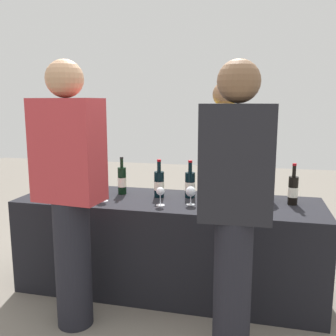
# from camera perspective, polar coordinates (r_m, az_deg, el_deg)

# --- Properties ---
(ground_plane) EXTENTS (12.00, 12.00, 0.00)m
(ground_plane) POSITION_cam_1_polar(r_m,az_deg,el_deg) (3.18, 0.00, -17.78)
(ground_plane) COLOR slate
(tasting_table) EXTENTS (2.33, 0.69, 0.74)m
(tasting_table) POSITION_cam_1_polar(r_m,az_deg,el_deg) (3.03, 0.00, -11.60)
(tasting_table) COLOR black
(tasting_table) RESTS_ON ground_plane
(wine_bottle_0) EXTENTS (0.07, 0.07, 0.34)m
(wine_bottle_0) POSITION_cam_1_polar(r_m,az_deg,el_deg) (3.28, -13.57, -1.25)
(wine_bottle_0) COLOR black
(wine_bottle_0) RESTS_ON tasting_table
(wine_bottle_1) EXTENTS (0.07, 0.07, 0.34)m
(wine_bottle_1) POSITION_cam_1_polar(r_m,az_deg,el_deg) (3.17, -11.99, -1.58)
(wine_bottle_1) COLOR black
(wine_bottle_1) RESTS_ON tasting_table
(wine_bottle_2) EXTENTS (0.07, 0.07, 0.31)m
(wine_bottle_2) POSITION_cam_1_polar(r_m,az_deg,el_deg) (3.10, -7.00, -1.87)
(wine_bottle_2) COLOR black
(wine_bottle_2) RESTS_ON tasting_table
(wine_bottle_3) EXTENTS (0.08, 0.08, 0.30)m
(wine_bottle_3) POSITION_cam_1_polar(r_m,az_deg,el_deg) (2.98, -1.36, -2.41)
(wine_bottle_3) COLOR black
(wine_bottle_3) RESTS_ON tasting_table
(wine_bottle_4) EXTENTS (0.08, 0.08, 0.30)m
(wine_bottle_4) POSITION_cam_1_polar(r_m,az_deg,el_deg) (2.97, 3.37, -2.50)
(wine_bottle_4) COLOR black
(wine_bottle_4) RESTS_ON tasting_table
(wine_bottle_5) EXTENTS (0.07, 0.07, 0.31)m
(wine_bottle_5) POSITION_cam_1_polar(r_m,az_deg,el_deg) (2.98, 10.02, -2.53)
(wine_bottle_5) COLOR black
(wine_bottle_5) RESTS_ON tasting_table
(wine_bottle_6) EXTENTS (0.07, 0.07, 0.31)m
(wine_bottle_6) POSITION_cam_1_polar(r_m,az_deg,el_deg) (2.91, 18.48, -3.19)
(wine_bottle_6) COLOR black
(wine_bottle_6) RESTS_ON tasting_table
(wine_glass_0) EXTENTS (0.07, 0.07, 0.13)m
(wine_glass_0) POSITION_cam_1_polar(r_m,az_deg,el_deg) (2.98, -13.59, -3.01)
(wine_glass_0) COLOR silver
(wine_glass_0) RESTS_ON tasting_table
(wine_glass_1) EXTENTS (0.07, 0.07, 0.15)m
(wine_glass_1) POSITION_cam_1_polar(r_m,az_deg,el_deg) (2.89, -9.72, -2.94)
(wine_glass_1) COLOR silver
(wine_glass_1) RESTS_ON tasting_table
(wine_glass_2) EXTENTS (0.07, 0.07, 0.14)m
(wine_glass_2) POSITION_cam_1_polar(r_m,az_deg,el_deg) (2.73, -1.18, -3.73)
(wine_glass_2) COLOR silver
(wine_glass_2) RESTS_ON tasting_table
(wine_glass_3) EXTENTS (0.08, 0.08, 0.14)m
(wine_glass_3) POSITION_cam_1_polar(r_m,az_deg,el_deg) (2.76, 3.47, -3.66)
(wine_glass_3) COLOR silver
(wine_glass_3) RESTS_ON tasting_table
(wine_glass_4) EXTENTS (0.06, 0.06, 0.13)m
(wine_glass_4) POSITION_cam_1_polar(r_m,az_deg,el_deg) (2.66, 9.79, -4.29)
(wine_glass_4) COLOR silver
(wine_glass_4) RESTS_ON tasting_table
(wine_glass_5) EXTENTS (0.07, 0.07, 0.15)m
(wine_glass_5) POSITION_cam_1_polar(r_m,az_deg,el_deg) (2.69, 11.92, -3.95)
(wine_glass_5) COLOR silver
(wine_glass_5) RESTS_ON tasting_table
(ice_bucket) EXTENTS (0.24, 0.24, 0.21)m
(ice_bucket) POSITION_cam_1_polar(r_m,az_deg,el_deg) (2.95, 13.41, -2.84)
(ice_bucket) COLOR silver
(ice_bucket) RESTS_ON tasting_table
(server_pouring) EXTENTS (0.39, 0.22, 1.66)m
(server_pouring) POSITION_cam_1_polar(r_m,az_deg,el_deg) (3.35, 8.45, -0.06)
(server_pouring) COLOR black
(server_pouring) RESTS_ON ground_plane
(guest_0) EXTENTS (0.45, 0.28, 1.74)m
(guest_0) POSITION_cam_1_polar(r_m,az_deg,el_deg) (2.47, -14.72, -2.99)
(guest_0) COLOR black
(guest_0) RESTS_ON ground_plane
(guest_1) EXTENTS (0.40, 0.23, 1.70)m
(guest_1) POSITION_cam_1_polar(r_m,az_deg,el_deg) (2.10, 10.13, -5.42)
(guest_1) COLOR black
(guest_1) RESTS_ON ground_plane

